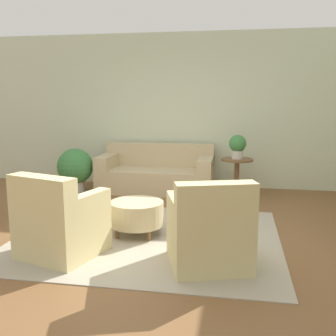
{
  "coord_description": "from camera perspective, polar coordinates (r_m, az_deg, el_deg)",
  "views": [
    {
      "loc": [
        1.01,
        -4.33,
        1.64
      ],
      "look_at": [
        0.15,
        0.55,
        0.75
      ],
      "focal_mm": 42.0,
      "sensor_mm": 36.0,
      "label": 1
    }
  ],
  "objects": [
    {
      "name": "ground_plane",
      "position": [
        4.74,
        -2.99,
        -10.07
      ],
      "size": [
        16.0,
        16.0,
        0.0
      ],
      "primitive_type": "plane",
      "color": "brown"
    },
    {
      "name": "wall_back",
      "position": [
        7.36,
        2.13,
        8.3
      ],
      "size": [
        9.78,
        0.12,
        2.8
      ],
      "color": "beige",
      "rests_on": "ground_plane"
    },
    {
      "name": "rug",
      "position": [
        4.74,
        -2.99,
        -10.01
      ],
      "size": [
        3.08,
        2.58,
        0.01
      ],
      "color": "#B2A893",
      "rests_on": "ground_plane"
    },
    {
      "name": "couch",
      "position": [
        7.01,
        -1.68,
        -0.88
      ],
      "size": [
        2.0,
        0.9,
        0.81
      ],
      "color": "#C6B289",
      "rests_on": "ground_plane"
    },
    {
      "name": "armchair_left",
      "position": [
        4.26,
        -15.53,
        -7.77
      ],
      "size": [
        0.92,
        0.91,
        0.88
      ],
      "color": "beige",
      "rests_on": "rug"
    },
    {
      "name": "armchair_right",
      "position": [
        3.87,
        6.05,
        -9.27
      ],
      "size": [
        0.92,
        0.91,
        0.88
      ],
      "color": "beige",
      "rests_on": "rug"
    },
    {
      "name": "ottoman_table",
      "position": [
        4.77,
        -4.55,
        -6.56
      ],
      "size": [
        0.65,
        0.65,
        0.4
      ],
      "color": "#C6B289",
      "rests_on": "rug"
    },
    {
      "name": "side_table",
      "position": [
        6.61,
        9.95,
        -0.44
      ],
      "size": [
        0.52,
        0.52,
        0.65
      ],
      "color": "brown",
      "rests_on": "ground_plane"
    },
    {
      "name": "potted_plant_on_side_table",
      "position": [
        6.55,
        10.07,
        3.25
      ],
      "size": [
        0.28,
        0.28,
        0.4
      ],
      "color": "beige",
      "rests_on": "side_table"
    },
    {
      "name": "potted_plant_floor",
      "position": [
        7.03,
        -13.32,
        0.03
      ],
      "size": [
        0.62,
        0.62,
        0.77
      ],
      "color": "beige",
      "rests_on": "ground_plane"
    }
  ]
}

